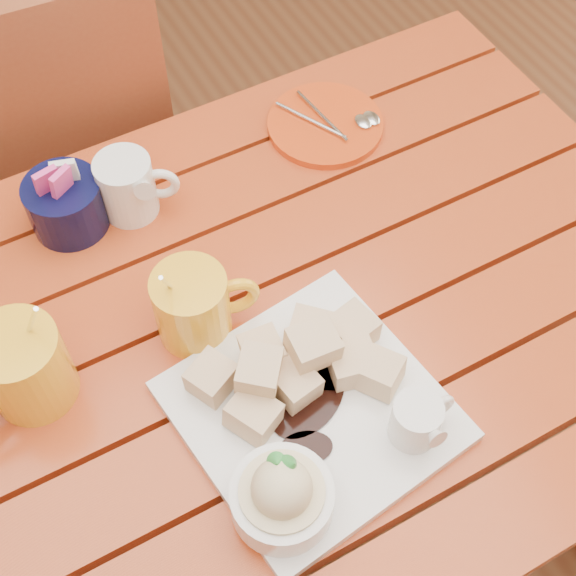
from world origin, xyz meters
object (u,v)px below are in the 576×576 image
orange_saucer (326,124)px  chair_far (40,174)px  coffee_mug_left (22,368)px  coffee_mug_right (194,305)px  table (251,376)px  dessert_plate (307,421)px

orange_saucer → chair_far: bearing=140.1°
coffee_mug_left → coffee_mug_right: (0.21, -0.01, -0.01)m
coffee_mug_left → table: bearing=-32.3°
orange_saucer → chair_far: (-0.39, 0.33, -0.22)m
coffee_mug_left → coffee_mug_right: 0.21m
coffee_mug_left → chair_far: chair_far is taller
coffee_mug_left → orange_saucer: 0.57m
table → chair_far: 0.61m
table → coffee_mug_left: 0.31m
dessert_plate → coffee_mug_left: 0.33m
coffee_mug_right → chair_far: 0.62m
chair_far → coffee_mug_right: bearing=102.1°
table → coffee_mug_right: size_ratio=7.87×
table → coffee_mug_right: 0.17m
coffee_mug_left → orange_saucer: bearing=1.4°
table → coffee_mug_left: (-0.26, 0.05, 0.17)m
coffee_mug_left → orange_saucer: size_ratio=0.97×
coffee_mug_left → orange_saucer: coffee_mug_left is taller
table → coffee_mug_right: coffee_mug_right is taller
chair_far → dessert_plate: bearing=103.9°
orange_saucer → chair_far: chair_far is taller
orange_saucer → coffee_mug_right: bearing=-144.5°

